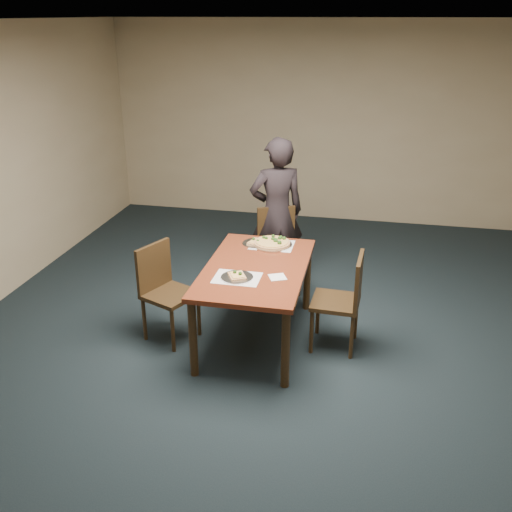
% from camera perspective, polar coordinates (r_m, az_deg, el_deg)
% --- Properties ---
extents(ground, '(8.00, 8.00, 0.00)m').
position_cam_1_polar(ground, '(5.14, 0.70, -10.53)').
color(ground, black).
rests_on(ground, ground).
extents(room_shell, '(8.00, 8.00, 8.00)m').
position_cam_1_polar(room_shell, '(4.42, 0.81, 8.57)').
color(room_shell, tan).
rests_on(room_shell, ground).
extents(dining_table, '(0.90, 1.50, 0.75)m').
position_cam_1_polar(dining_table, '(5.17, -0.00, -1.96)').
color(dining_table, '#582111').
rests_on(dining_table, ground).
extents(chair_far, '(0.55, 0.55, 0.91)m').
position_cam_1_polar(chair_far, '(6.25, 2.22, 1.18)').
color(chair_far, black).
rests_on(chair_far, ground).
extents(chair_left, '(0.55, 0.55, 0.91)m').
position_cam_1_polar(chair_left, '(5.36, -9.22, -3.01)').
color(chair_left, black).
rests_on(chair_left, ground).
extents(chair_right, '(0.44, 0.44, 0.91)m').
position_cam_1_polar(chair_right, '(5.17, 8.86, -4.04)').
color(chair_right, black).
rests_on(chair_right, ground).
extents(diner, '(0.72, 0.62, 1.66)m').
position_cam_1_polar(diner, '(6.28, 2.08, 4.37)').
color(diner, black).
rests_on(diner, ground).
extents(placemat_main, '(0.42, 0.32, 0.00)m').
position_cam_1_polar(placemat_main, '(5.60, 1.61, 1.11)').
color(placemat_main, white).
rests_on(placemat_main, dining_table).
extents(placemat_near, '(0.40, 0.30, 0.00)m').
position_cam_1_polar(placemat_near, '(4.91, -1.91, -2.19)').
color(placemat_near, white).
rests_on(placemat_near, dining_table).
extents(pizza_pan, '(0.40, 0.40, 0.07)m').
position_cam_1_polar(pizza_pan, '(5.60, 1.64, 1.33)').
color(pizza_pan, silver).
rests_on(pizza_pan, dining_table).
extents(slice_plate_near, '(0.28, 0.28, 0.06)m').
position_cam_1_polar(slice_plate_near, '(4.91, -1.91, -2.05)').
color(slice_plate_near, silver).
rests_on(slice_plate_near, dining_table).
extents(slice_plate_far, '(0.28, 0.28, 0.06)m').
position_cam_1_polar(slice_plate_far, '(5.63, 0.04, 1.34)').
color(slice_plate_far, silver).
rests_on(slice_plate_far, dining_table).
extents(napkin, '(0.19, 0.19, 0.01)m').
position_cam_1_polar(napkin, '(4.92, 2.15, -2.13)').
color(napkin, white).
rests_on(napkin, dining_table).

